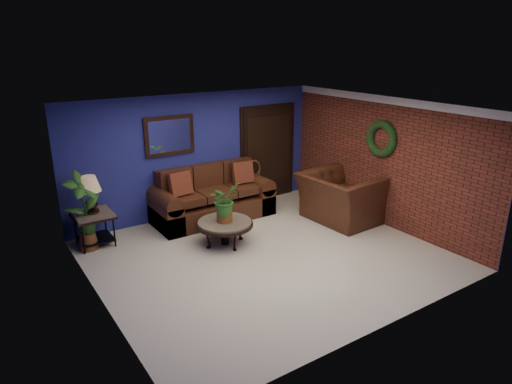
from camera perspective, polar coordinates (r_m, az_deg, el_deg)
floor at (r=7.86m, az=1.33°, el=-7.92°), size 5.50×5.50×0.00m
wall_back at (r=9.46m, az=-7.35°, el=4.65°), size 5.50×0.04×2.50m
wall_left at (r=6.31m, az=-19.55°, el=-3.49°), size 0.04×5.00×2.50m
wall_right_brick at (r=9.18m, az=15.63°, el=3.68°), size 0.04×5.00×2.50m
ceiling at (r=7.10m, az=1.49°, el=10.45°), size 5.50×5.00×0.02m
crown_molding at (r=8.94m, az=16.16°, el=10.97°), size 0.03×5.00×0.14m
wall_mirror at (r=9.08m, az=-10.76°, el=6.93°), size 1.02×0.06×0.77m
closet_door at (r=10.35m, az=1.48°, el=4.87°), size 1.44×0.06×2.18m
wreath at (r=9.07m, az=15.39°, el=6.45°), size 0.16×0.72×0.72m
sofa at (r=9.39m, az=-5.66°, el=-1.08°), size 2.43×1.05×1.09m
coffee_table at (r=8.14m, az=-3.93°, el=-4.06°), size 1.01×1.01×0.43m
end_table at (r=8.55m, az=-19.65°, el=-3.35°), size 0.67×0.67×0.61m
table_lamp at (r=8.36m, az=-20.07°, el=0.22°), size 0.39×0.39×0.65m
side_chair at (r=9.91m, az=0.03°, el=1.40°), size 0.46×0.46×1.02m
armchair at (r=9.30m, az=10.54°, el=-0.71°), size 1.36×1.54×0.96m
coffee_plant at (r=7.98m, az=-4.00°, el=-1.12°), size 0.65×0.61×0.70m
floor_plant at (r=9.31m, az=12.31°, el=-1.26°), size 0.43×0.39×0.80m
tall_plant at (r=8.33m, az=-20.68°, el=-1.93°), size 0.71×0.59×1.41m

